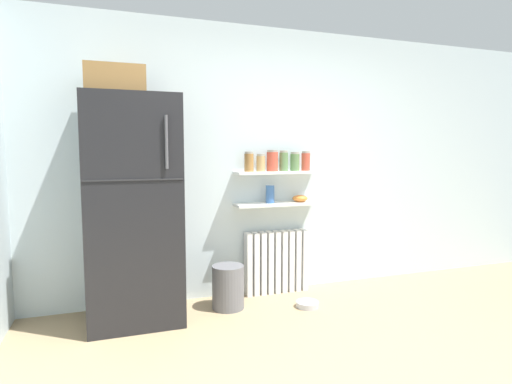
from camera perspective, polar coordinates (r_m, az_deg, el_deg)
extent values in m
plane|color=#9E8460|center=(3.03, 11.11, -22.10)|extent=(7.04, 7.04, 0.00)
cube|color=silver|center=(4.10, 0.51, 4.14)|extent=(7.04, 0.10, 2.60)
cube|color=black|center=(3.52, -16.61, -2.44)|extent=(0.74, 0.65, 1.85)
cube|color=#262628|center=(3.17, -16.49, 1.61)|extent=(0.73, 0.01, 0.01)
cylinder|color=#4C4C51|center=(3.17, -12.31, 6.78)|extent=(0.02, 0.02, 0.40)
cube|color=olive|center=(3.53, -18.94, 14.28)|extent=(0.44, 0.45, 0.21)
cube|color=white|center=(4.07, -1.09, -10.01)|extent=(0.05, 0.12, 0.62)
cube|color=white|center=(4.09, -0.09, -9.92)|extent=(0.05, 0.12, 0.62)
cube|color=white|center=(4.11, 0.90, -9.83)|extent=(0.05, 0.12, 0.62)
cube|color=white|center=(4.14, 1.88, -9.74)|extent=(0.05, 0.12, 0.62)
cube|color=white|center=(4.17, 2.84, -9.64)|extent=(0.05, 0.12, 0.62)
cube|color=white|center=(4.19, 3.80, -9.55)|extent=(0.05, 0.12, 0.62)
cube|color=white|center=(4.22, 4.74, -9.45)|extent=(0.05, 0.12, 0.62)
cube|color=white|center=(4.25, 5.66, -9.35)|extent=(0.05, 0.12, 0.62)
cube|color=white|center=(4.28, 6.58, -9.25)|extent=(0.05, 0.12, 0.62)
cube|color=white|center=(4.02, 3.04, -1.69)|extent=(0.85, 0.22, 0.02)
cube|color=white|center=(4.00, 3.06, 2.72)|extent=(0.85, 0.22, 0.02)
cylinder|color=olive|center=(3.89, -0.99, 4.08)|extent=(0.09, 0.09, 0.17)
cylinder|color=gray|center=(3.89, -0.99, 5.48)|extent=(0.08, 0.08, 0.02)
cylinder|color=tan|center=(3.93, 0.66, 3.93)|extent=(0.08, 0.08, 0.15)
cylinder|color=gray|center=(3.93, 0.66, 5.15)|extent=(0.08, 0.08, 0.02)
cylinder|color=#C64C38|center=(3.97, 2.28, 4.22)|extent=(0.11, 0.11, 0.18)
cylinder|color=gray|center=(3.97, 2.28, 5.69)|extent=(0.10, 0.10, 0.02)
cylinder|color=#5B7F4C|center=(4.02, 3.86, 4.19)|extent=(0.08, 0.08, 0.18)
cylinder|color=gray|center=(4.02, 3.87, 5.62)|extent=(0.08, 0.08, 0.02)
cylinder|color=#5B7F4C|center=(4.06, 5.40, 4.09)|extent=(0.09, 0.09, 0.17)
cylinder|color=gray|center=(4.06, 5.41, 5.40)|extent=(0.08, 0.08, 0.02)
cylinder|color=#C64C38|center=(4.11, 6.91, 4.15)|extent=(0.09, 0.09, 0.17)
cylinder|color=gray|center=(4.11, 6.93, 5.50)|extent=(0.08, 0.08, 0.02)
cylinder|color=#38609E|center=(3.98, 1.96, -0.32)|extent=(0.08, 0.08, 0.17)
ellipsoid|color=orange|center=(4.11, 6.14, -0.90)|extent=(0.15, 0.15, 0.07)
cylinder|color=slate|center=(3.79, -3.88, -12.99)|extent=(0.29, 0.29, 0.39)
cylinder|color=#B7B7BC|center=(3.89, 7.14, -15.18)|extent=(0.20, 0.20, 0.05)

